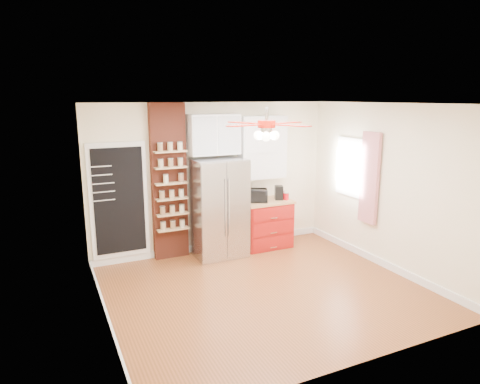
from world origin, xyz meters
name	(u,v)px	position (x,y,z in m)	size (l,w,h in m)	color
floor	(264,290)	(0.00, 0.00, 0.00)	(4.50, 4.50, 0.00)	brown
ceiling	(267,104)	(0.00, 0.00, 2.70)	(4.50, 4.50, 0.00)	white
wall_back	(213,178)	(0.00, 2.00, 1.35)	(4.50, 0.02, 2.70)	#FFEFCD
wall_front	(361,245)	(0.00, -2.00, 1.35)	(4.50, 0.02, 2.70)	#FFEFCD
wall_left	(99,221)	(-2.25, 0.00, 1.35)	(0.02, 4.00, 2.70)	#FFEFCD
wall_right	(387,187)	(2.25, 0.00, 1.35)	(0.02, 4.00, 2.70)	#FFEFCD
chalkboard	(119,201)	(-1.70, 1.96, 1.10)	(0.95, 0.05, 1.95)	white
brick_pillar	(169,182)	(-0.85, 1.92, 1.35)	(0.60, 0.16, 2.70)	maroon
fridge	(219,208)	(-0.05, 1.63, 0.88)	(0.90, 0.70, 1.75)	#BABABF
upper_glass_cabinet	(214,134)	(-0.05, 1.82, 2.15)	(0.90, 0.35, 0.70)	white
red_cabinet	(265,223)	(0.92, 1.68, 0.45)	(0.94, 0.64, 0.90)	#9E1410
upper_shelf_unit	(262,147)	(0.92, 1.85, 1.88)	(0.90, 0.30, 1.15)	white
window	(351,167)	(2.23, 0.90, 1.55)	(0.04, 0.75, 1.05)	white
curtain	(370,178)	(2.18, 0.35, 1.45)	(0.06, 0.40, 1.55)	red
ceiling_fan	(267,124)	(0.00, 0.00, 2.42)	(1.40, 1.40, 0.44)	silver
toaster_oven	(255,195)	(0.70, 1.67, 1.02)	(0.42, 0.29, 0.23)	black
coffee_maker	(279,193)	(1.18, 1.65, 1.03)	(0.15, 0.18, 0.26)	black
canister_left	(286,196)	(1.29, 1.57, 0.96)	(0.10, 0.10, 0.13)	red
canister_right	(282,195)	(1.29, 1.70, 0.97)	(0.09, 0.09, 0.14)	#AD0921
pantry_jar_oats	(166,179)	(-0.95, 1.76, 1.44)	(0.09, 0.09, 0.14)	beige
pantry_jar_beans	(181,178)	(-0.68, 1.77, 1.44)	(0.09, 0.09, 0.14)	#966A4C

